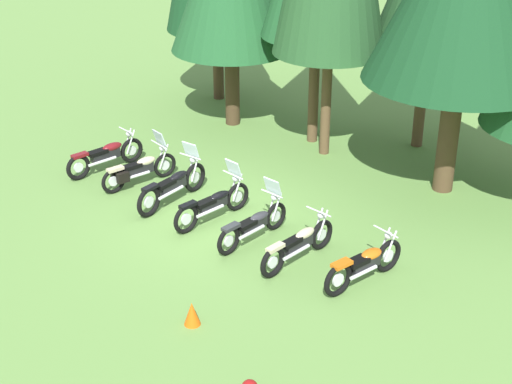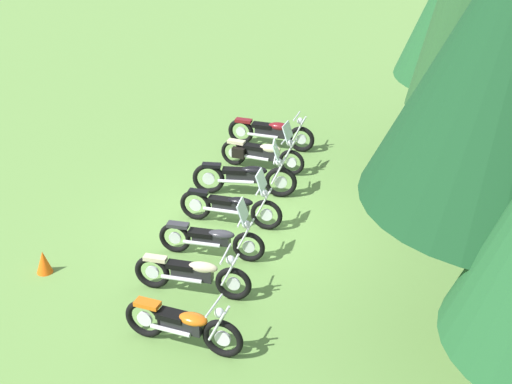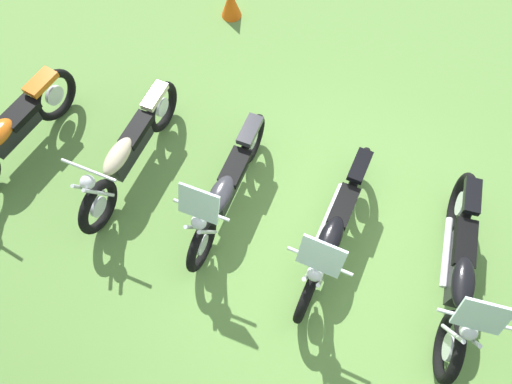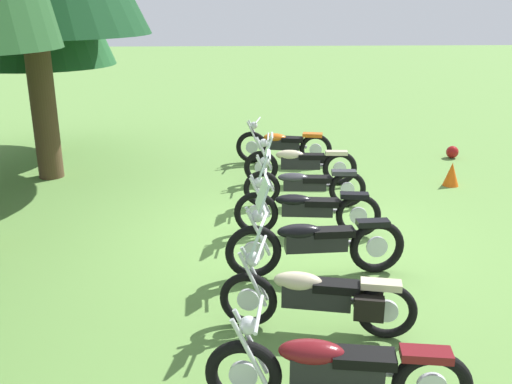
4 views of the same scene
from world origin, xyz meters
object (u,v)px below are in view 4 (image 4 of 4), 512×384
at_px(motorcycle_6, 283,145).
at_px(dropped_helmet, 452,152).
at_px(motorcycle_0, 334,370).
at_px(traffic_cone, 452,174).
at_px(motorcycle_4, 303,183).
at_px(motorcycle_3, 305,208).
at_px(motorcycle_5, 299,163).
at_px(motorcycle_1, 319,295).
at_px(motorcycle_2, 314,242).

distance_m(motorcycle_6, dropped_helmet, 4.12).
bearing_deg(motorcycle_0, traffic_cone, -110.05).
distance_m(motorcycle_4, motorcycle_6, 2.85).
height_order(motorcycle_3, motorcycle_5, motorcycle_3).
height_order(motorcycle_3, traffic_cone, motorcycle_3).
relative_size(traffic_cone, dropped_helmet, 1.64).
xyz_separation_m(motorcycle_4, motorcycle_5, (1.32, -0.10, 0.00)).
xyz_separation_m(motorcycle_1, motorcycle_3, (2.80, -0.21, 0.00)).
distance_m(motorcycle_2, motorcycle_4, 2.75).
bearing_deg(motorcycle_5, traffic_cone, -179.58).
height_order(motorcycle_1, motorcycle_6, motorcycle_1).
bearing_deg(traffic_cone, motorcycle_1, 145.99).
relative_size(motorcycle_5, traffic_cone, 4.79).
bearing_deg(motorcycle_4, motorcycle_0, 89.37).
relative_size(motorcycle_1, motorcycle_6, 1.00).
relative_size(motorcycle_1, traffic_cone, 4.56).
xyz_separation_m(motorcycle_0, motorcycle_4, (5.49, -0.42, -0.02)).
bearing_deg(motorcycle_5, motorcycle_0, 90.45).
bearing_deg(motorcycle_0, motorcycle_1, -84.25).
relative_size(motorcycle_6, traffic_cone, 4.54).
bearing_deg(motorcycle_4, motorcycle_3, 87.81).
distance_m(motorcycle_2, motorcycle_5, 4.07).
bearing_deg(dropped_helmet, motorcycle_1, 149.26).
distance_m(motorcycle_3, traffic_cone, 4.11).
relative_size(motorcycle_6, dropped_helmet, 7.46).
height_order(traffic_cone, dropped_helmet, traffic_cone).
distance_m(motorcycle_0, motorcycle_6, 8.34).
distance_m(motorcycle_3, motorcycle_5, 2.67).
distance_m(motorcycle_3, motorcycle_4, 1.35).
bearing_deg(dropped_helmet, motorcycle_3, 137.53).
xyz_separation_m(motorcycle_3, motorcycle_4, (1.35, -0.14, -0.02)).
bearing_deg(motorcycle_3, motorcycle_6, -84.19).
bearing_deg(traffic_cone, motorcycle_3, 126.23).
distance_m(motorcycle_1, dropped_helmet, 8.53).
bearing_deg(dropped_helmet, traffic_cone, 158.43).
bearing_deg(dropped_helmet, motorcycle_0, 152.98).
distance_m(motorcycle_1, motorcycle_5, 5.48).
relative_size(motorcycle_4, dropped_helmet, 7.62).
relative_size(motorcycle_2, motorcycle_4, 1.11).
bearing_deg(motorcycle_2, traffic_cone, -134.38).
xyz_separation_m(motorcycle_3, motorcycle_5, (2.66, -0.24, -0.02)).
height_order(motorcycle_2, motorcycle_6, motorcycle_2).
relative_size(motorcycle_2, dropped_helmet, 8.44).
distance_m(motorcycle_2, dropped_helmet, 7.27).
distance_m(motorcycle_3, motorcycle_6, 4.19).
height_order(motorcycle_3, motorcycle_6, motorcycle_3).
bearing_deg(motorcycle_2, motorcycle_0, 82.70).
distance_m(motorcycle_4, traffic_cone, 3.36).
relative_size(motorcycle_0, traffic_cone, 4.95).
distance_m(motorcycle_6, traffic_cone, 3.72).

